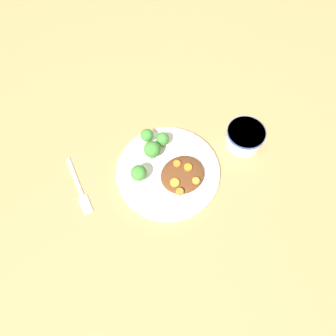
# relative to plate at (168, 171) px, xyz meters

# --- Properties ---
(ground_plane) EXTENTS (4.00, 4.00, 0.00)m
(ground_plane) POSITION_rel_plate_xyz_m (0.00, 0.00, -0.01)
(ground_plane) COLOR tan
(plate) EXTENTS (0.27, 0.27, 0.02)m
(plate) POSITION_rel_plate_xyz_m (0.00, 0.00, 0.00)
(plate) COLOR white
(plate) RESTS_ON ground_plane
(dip_bowl) EXTENTS (0.10, 0.10, 0.05)m
(dip_bowl) POSITION_rel_plate_xyz_m (-0.23, 0.05, 0.02)
(dip_bowl) COLOR silver
(dip_bowl) RESTS_ON ground_plane
(stew_mound) EXTENTS (0.12, 0.10, 0.02)m
(stew_mound) POSITION_rel_plate_xyz_m (-0.02, 0.04, 0.02)
(stew_mound) COLOR #5B3319
(stew_mound) RESTS_ON plate
(broccoli_floret_0) EXTENTS (0.04, 0.04, 0.05)m
(broccoli_floret_0) POSITION_rel_plate_xyz_m (0.07, -0.02, 0.04)
(broccoli_floret_0) COLOR #7FA85B
(broccoli_floret_0) RESTS_ON plate
(broccoli_floret_1) EXTENTS (0.03, 0.03, 0.05)m
(broccoli_floret_1) POSITION_rel_plate_xyz_m (-0.01, -0.11, 0.04)
(broccoli_floret_1) COLOR #7FA85B
(broccoli_floret_1) RESTS_ON plate
(broccoli_floret_2) EXTENTS (0.04, 0.04, 0.06)m
(broccoli_floret_2) POSITION_rel_plate_xyz_m (0.01, -0.06, 0.04)
(broccoli_floret_2) COLOR #759E51
(broccoli_floret_2) RESTS_ON plate
(broccoli_floret_3) EXTENTS (0.04, 0.04, 0.05)m
(broccoli_floret_3) POSITION_rel_plate_xyz_m (-0.04, -0.07, 0.03)
(broccoli_floret_3) COLOR #7FA85B
(broccoli_floret_3) RESTS_ON plate
(carrot_slice_0) EXTENTS (0.02, 0.02, 0.01)m
(carrot_slice_0) POSITION_rel_plate_xyz_m (-0.04, 0.03, 0.03)
(carrot_slice_0) COLOR orange
(carrot_slice_0) RESTS_ON stew_mound
(carrot_slice_1) EXTENTS (0.02, 0.02, 0.01)m
(carrot_slice_1) POSITION_rel_plate_xyz_m (-0.02, 0.01, 0.03)
(carrot_slice_1) COLOR orange
(carrot_slice_1) RESTS_ON stew_mound
(carrot_slice_2) EXTENTS (0.02, 0.02, 0.01)m
(carrot_slice_2) POSITION_rel_plate_xyz_m (0.02, 0.07, 0.03)
(carrot_slice_2) COLOR orange
(carrot_slice_2) RESTS_ON stew_mound
(carrot_slice_3) EXTENTS (0.02, 0.02, 0.01)m
(carrot_slice_3) POSITION_rel_plate_xyz_m (0.01, 0.05, 0.03)
(carrot_slice_3) COLOR orange
(carrot_slice_3) RESTS_ON stew_mound
(carrot_slice_4) EXTENTS (0.02, 0.02, 0.00)m
(carrot_slice_4) POSITION_rel_plate_xyz_m (-0.03, 0.07, 0.03)
(carrot_slice_4) COLOR orange
(carrot_slice_4) RESTS_ON stew_mound
(fork) EXTENTS (0.05, 0.17, 0.01)m
(fork) POSITION_rel_plate_xyz_m (0.21, -0.10, -0.01)
(fork) COLOR silver
(fork) RESTS_ON ground_plane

